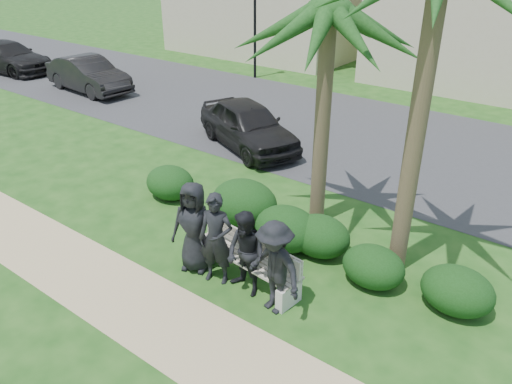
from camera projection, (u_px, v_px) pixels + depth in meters
ground at (249, 276)px, 9.33m from camera, size 160.00×160.00×0.00m
footpath at (180, 330)px, 8.05m from camera, size 30.00×1.60×0.01m
asphalt_street at (412, 149)px, 15.00m from camera, size 160.00×8.00×0.01m
street_lamp at (255, 9)px, 21.36m from camera, size 0.36×0.36×4.29m
park_bench at (245, 262)px, 9.11m from camera, size 2.37×0.76×0.81m
man_a at (194, 227)px, 9.19m from camera, size 1.01×0.81×1.78m
man_b at (216, 239)px, 8.84m from camera, size 0.74×0.61×1.76m
man_c at (246, 254)px, 8.57m from camera, size 0.86×0.72×1.58m
man_d at (274, 268)px, 8.13m from camera, size 1.19×0.81×1.69m
hedge_a at (170, 182)px, 12.02m from camera, size 1.24×1.03×0.81m
hedge_b at (244, 201)px, 10.92m from camera, size 1.54×1.27×1.00m
hedge_c at (287, 227)px, 10.05m from camera, size 1.36×1.12×0.89m
hedge_d at (320, 235)px, 9.86m from camera, size 1.24×1.03×0.81m
hedge_e at (373, 265)px, 8.99m from camera, size 1.15×0.95×0.75m
hedge_f at (458, 289)px, 8.34m from camera, size 1.22×1.01×0.79m
palm_left at (329, 13)px, 9.19m from camera, size 3.00×3.00×5.37m
car_a at (248, 125)px, 14.82m from camera, size 4.37×3.11×1.38m
car_b at (88, 75)px, 20.31m from camera, size 4.31×1.76×1.39m
car_c at (9, 57)px, 23.38m from camera, size 4.88×2.38×1.37m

